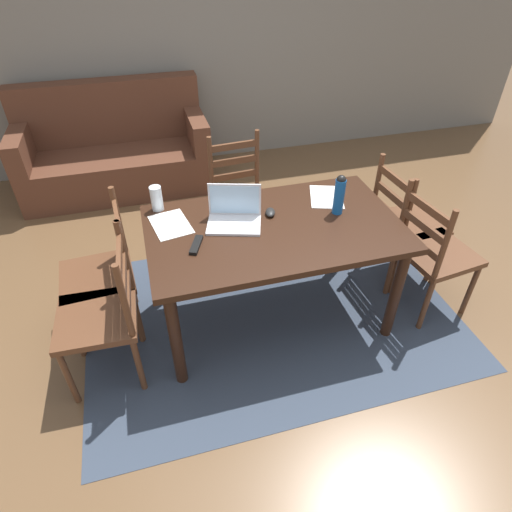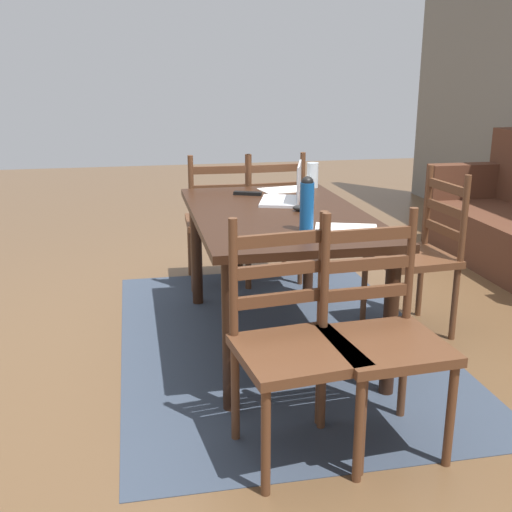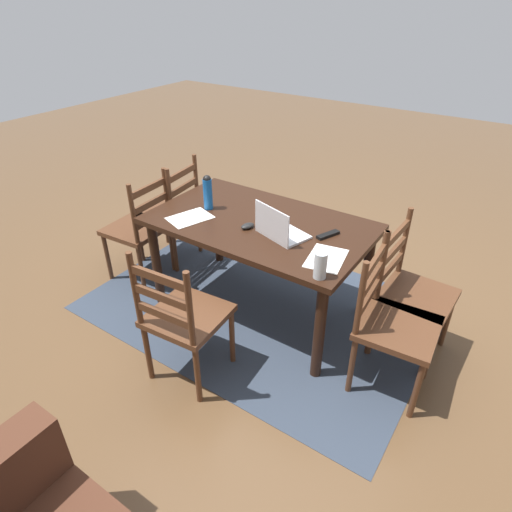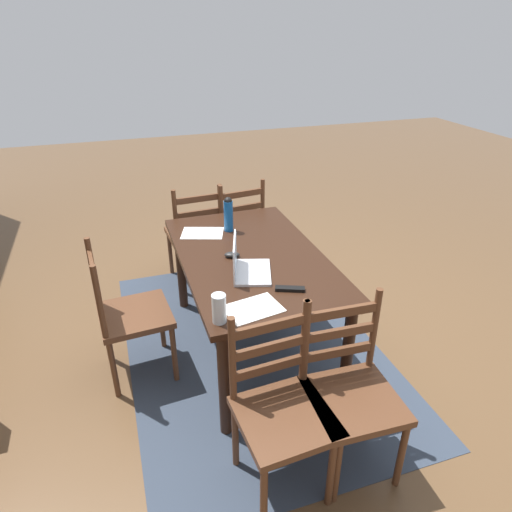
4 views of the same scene
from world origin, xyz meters
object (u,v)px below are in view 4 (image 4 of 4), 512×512
chair_left_near (350,393)px  drinking_glass (219,309)px  laptop (245,265)px  tv_remote (290,289)px  dining_table (251,268)px  chair_right_near (236,229)px  computer_mouse (232,255)px  chair_right_far (195,235)px  chair_left_far (282,410)px  water_bottle (228,214)px  chair_far_head (128,315)px

chair_left_near → drinking_glass: chair_left_near is taller
laptop → tv_remote: size_ratio=2.18×
dining_table → chair_right_near: chair_right_near is taller
laptop → drinking_glass: bearing=148.3°
dining_table → computer_mouse: 0.17m
chair_left_near → dining_table: bearing=9.9°
laptop → tv_remote: bearing=-144.9°
laptop → chair_left_near: bearing=-160.5°
computer_mouse → chair_right_near: bearing=0.1°
drinking_glass → chair_right_far: bearing=-6.7°
chair_left_far → chair_right_near: 2.15m
chair_left_near → chair_left_far: bearing=90.0°
tv_remote → chair_left_near: bearing=33.4°
chair_right_near → water_bottle: bearing=160.4°
chair_far_head → chair_left_near: size_ratio=1.00×
computer_mouse → dining_table: bearing=-78.6°
dining_table → drinking_glass: 0.78m
chair_right_near → drinking_glass: size_ratio=5.94×
computer_mouse → chair_far_head: bearing=108.2°
chair_right_far → tv_remote: bearing=-170.6°
chair_right_far → computer_mouse: size_ratio=9.50×
drinking_glass → computer_mouse: (0.67, -0.25, -0.06)m
chair_left_far → laptop: bearing=-5.0°
chair_left_near → drinking_glass: 0.79m
dining_table → chair_far_head: (-0.00, 0.83, -0.20)m
dining_table → chair_left_near: bearing=-170.1°
chair_left_near → chair_far_head: bearing=43.8°
laptop → drinking_glass: size_ratio=2.32×
chair_far_head → chair_right_near: same height
tv_remote → chair_left_far: bearing=-2.1°
laptop → tv_remote: laptop is taller
chair_left_far → chair_right_far: (2.12, -0.01, 0.00)m
chair_left_far → chair_right_far: 2.12m
tv_remote → dining_table: bearing=-148.5°
chair_far_head → tv_remote: size_ratio=5.59×
chair_far_head → chair_right_far: (1.06, -0.65, 0.00)m
chair_right_far → chair_left_near: bearing=-170.2°
chair_right_far → drinking_glass: 1.77m
chair_left_far → chair_left_near: bearing=-90.0°
chair_right_near → chair_left_near: 2.12m
chair_left_near → chair_right_near: bearing=-0.1°
dining_table → chair_left_far: size_ratio=1.62×
chair_right_far → computer_mouse: chair_right_far is taller
chair_right_far → laptop: laptop is taller
chair_right_far → water_bottle: bearing=-167.3°
water_bottle → tv_remote: size_ratio=1.53×
chair_left_far → computer_mouse: 1.12m
chair_right_far → computer_mouse: 1.09m
dining_table → water_bottle: (0.43, 0.04, 0.23)m
water_bottle → computer_mouse: 0.44m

